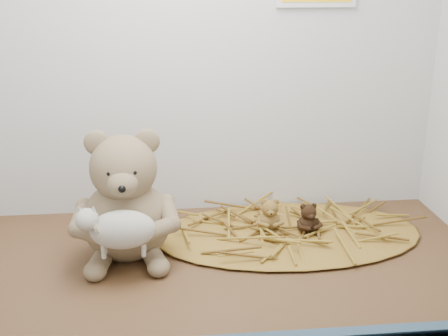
{
  "coord_description": "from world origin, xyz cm",
  "views": [
    {
      "loc": [
        -4.07,
        -99.45,
        54.93
      ],
      "look_at": [
        6.31,
        1.98,
        20.01
      ],
      "focal_mm": 45.0,
      "sensor_mm": 36.0,
      "label": 1
    }
  ],
  "objects_px": {
    "toy_lamb": "(123,230)",
    "mini_teddy_tan": "(270,214)",
    "main_teddy": "(125,195)",
    "mini_teddy_brown": "(308,217)"
  },
  "relations": [
    {
      "from": "toy_lamb",
      "to": "mini_teddy_tan",
      "type": "bearing_deg",
      "value": 28.13
    },
    {
      "from": "main_teddy",
      "to": "toy_lamb",
      "type": "height_order",
      "value": "main_teddy"
    },
    {
      "from": "main_teddy",
      "to": "mini_teddy_tan",
      "type": "distance_m",
      "value": 0.33
    },
    {
      "from": "toy_lamb",
      "to": "mini_teddy_brown",
      "type": "bearing_deg",
      "value": 20.14
    },
    {
      "from": "toy_lamb",
      "to": "mini_teddy_brown",
      "type": "relative_size",
      "value": 2.28
    },
    {
      "from": "main_teddy",
      "to": "mini_teddy_tan",
      "type": "bearing_deg",
      "value": 10.8
    },
    {
      "from": "mini_teddy_tan",
      "to": "mini_teddy_brown",
      "type": "height_order",
      "value": "mini_teddy_tan"
    },
    {
      "from": "main_teddy",
      "to": "toy_lamb",
      "type": "relative_size",
      "value": 1.67
    },
    {
      "from": "main_teddy",
      "to": "toy_lamb",
      "type": "bearing_deg",
      "value": -91.77
    },
    {
      "from": "toy_lamb",
      "to": "mini_teddy_tan",
      "type": "height_order",
      "value": "toy_lamb"
    }
  ]
}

